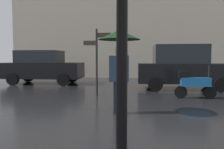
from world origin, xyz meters
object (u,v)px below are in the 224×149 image
object	(u,v)px
pedestrian_with_umbrella	(119,48)
parked_car_left	(43,67)
parked_car_right	(182,67)
parked_scooter	(194,83)
street_signpost	(97,55)

from	to	relation	value
pedestrian_with_umbrella	parked_car_left	bearing A→B (deg)	-16.06
parked_car_left	parked_car_right	xyz separation A→B (m)	(7.50, -1.48, 0.07)
parked_car_left	parked_car_right	bearing A→B (deg)	-22.76
pedestrian_with_umbrella	parked_scooter	size ratio (longest dim) A/B	1.47
parked_scooter	parked_car_left	bearing A→B (deg)	161.47
pedestrian_with_umbrella	parked_car_right	size ratio (longest dim) A/B	0.51
parked_scooter	street_signpost	distance (m)	3.81
parked_scooter	street_signpost	xyz separation A→B (m)	(-3.65, 0.30, 1.04)
street_signpost	parked_scooter	bearing A→B (deg)	-4.63
pedestrian_with_umbrella	parked_scooter	bearing A→B (deg)	-99.32
street_signpost	parked_car_right	bearing A→B (deg)	29.74
pedestrian_with_umbrella	street_signpost	world-z (taller)	street_signpost
parked_scooter	parked_car_right	size ratio (longest dim) A/B	0.35
pedestrian_with_umbrella	street_signpost	size ratio (longest dim) A/B	0.84
parked_scooter	parked_car_left	xyz separation A→B (m)	(-7.41, 3.92, 0.42)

